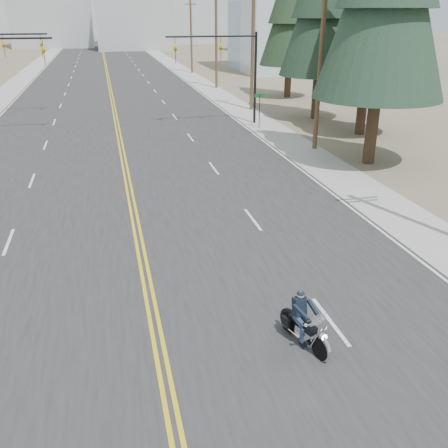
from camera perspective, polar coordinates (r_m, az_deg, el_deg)
name	(u,v)px	position (r m, az deg, el deg)	size (l,w,h in m)	color
road	(108,75)	(77.68, -13.17, 16.25)	(20.00, 200.00, 0.01)	#303033
sidewalk_left	(24,77)	(78.41, -21.88, 15.31)	(3.00, 200.00, 0.01)	#A5A5A0
sidewalk_right	(186,73)	(78.65, -4.42, 16.83)	(3.00, 200.00, 0.01)	#A5A5A0
traffic_mast_right	(231,60)	(40.59, 0.76, 18.19)	(7.10, 0.26, 7.00)	black
street_sign	(260,105)	(39.55, 4.09, 13.43)	(0.90, 0.06, 2.62)	black
utility_pole_b	(321,54)	(33.13, 11.04, 18.54)	(2.20, 0.30, 11.50)	brown
utility_pole_c	(253,45)	(47.23, 3.29, 19.79)	(2.20, 0.30, 11.00)	brown
utility_pole_d	(216,35)	(61.74, -0.90, 20.80)	(2.20, 0.30, 11.50)	brown
utility_pole_e	(191,32)	(78.42, -3.78, 21.03)	(2.20, 0.30, 11.00)	brown
glass_building	(317,1)	(83.95, 10.61, 23.76)	(24.00, 16.00, 20.00)	#9EB5CC
haze_bldg_b	(134,19)	(132.54, -10.27, 22.06)	(18.00, 14.00, 14.00)	#ADB2B7
haze_bldg_c	(280,10)	(124.15, 6.39, 23.15)	(16.00, 12.00, 18.00)	#B7BCC6
haze_bldg_e	(186,22)	(159.36, -4.32, 22.07)	(14.00, 14.00, 12.00)	#B7BCC6
motorcyclist	(305,321)	(13.68, 9.25, -10.85)	(0.84, 1.95, 1.53)	black
conifer_far	(292,1)	(55.11, 7.75, 23.98)	(6.16, 6.16, 16.51)	#382619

